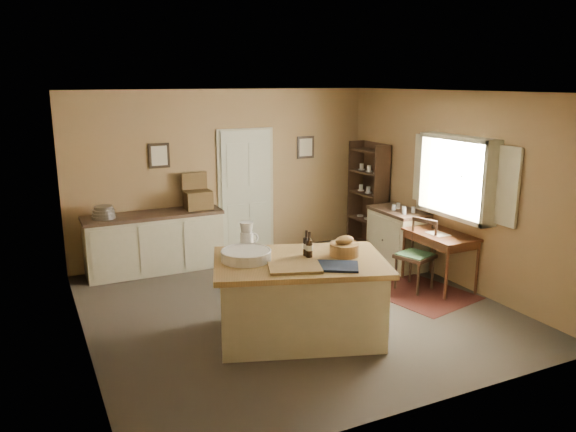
% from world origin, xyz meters
% --- Properties ---
extents(ground, '(5.00, 5.00, 0.00)m').
position_xyz_m(ground, '(0.00, 0.00, 0.00)').
color(ground, '#4E463C').
rests_on(ground, ground).
extents(wall_back, '(5.00, 0.10, 2.70)m').
position_xyz_m(wall_back, '(0.00, 2.50, 1.35)').
color(wall_back, olive).
rests_on(wall_back, ground).
extents(wall_front, '(5.00, 0.10, 2.70)m').
position_xyz_m(wall_front, '(0.00, -2.50, 1.35)').
color(wall_front, olive).
rests_on(wall_front, ground).
extents(wall_left, '(0.10, 5.00, 2.70)m').
position_xyz_m(wall_left, '(-2.50, 0.00, 1.35)').
color(wall_left, olive).
rests_on(wall_left, ground).
extents(wall_right, '(0.10, 5.00, 2.70)m').
position_xyz_m(wall_right, '(2.50, 0.00, 1.35)').
color(wall_right, olive).
rests_on(wall_right, ground).
extents(ceiling, '(5.00, 5.00, 0.00)m').
position_xyz_m(ceiling, '(0.00, 0.00, 2.70)').
color(ceiling, silver).
rests_on(ceiling, wall_back).
extents(door, '(0.97, 0.06, 2.11)m').
position_xyz_m(door, '(0.35, 2.47, 1.05)').
color(door, beige).
rests_on(door, ground).
extents(framed_prints, '(2.82, 0.02, 0.38)m').
position_xyz_m(framed_prints, '(0.20, 2.48, 1.72)').
color(framed_prints, black).
rests_on(framed_prints, ground).
extents(window, '(0.25, 1.99, 1.12)m').
position_xyz_m(window, '(2.42, -0.20, 1.55)').
color(window, beige).
rests_on(window, ground).
extents(work_island, '(2.18, 1.77, 1.20)m').
position_xyz_m(work_island, '(-0.30, -0.74, 0.48)').
color(work_island, beige).
rests_on(work_island, ground).
extents(sideboard, '(2.05, 0.58, 1.18)m').
position_xyz_m(sideboard, '(-1.24, 2.20, 0.48)').
color(sideboard, beige).
rests_on(sideboard, ground).
extents(rug, '(1.42, 1.80, 0.01)m').
position_xyz_m(rug, '(1.75, -0.17, 0.00)').
color(rug, '#4C2018').
rests_on(rug, ground).
extents(writing_desk, '(0.61, 1.00, 0.82)m').
position_xyz_m(writing_desk, '(2.20, -0.17, 0.67)').
color(writing_desk, '#371C0E').
rests_on(writing_desk, ground).
extents(desk_chair, '(0.57, 0.57, 0.95)m').
position_xyz_m(desk_chair, '(1.81, -0.13, 0.48)').
color(desk_chair, black).
rests_on(desk_chair, ground).
extents(right_cabinet, '(0.54, 0.97, 0.99)m').
position_xyz_m(right_cabinet, '(2.20, 0.81, 0.46)').
color(right_cabinet, beige).
rests_on(right_cabinet, ground).
extents(shelving_unit, '(0.31, 0.82, 1.82)m').
position_xyz_m(shelving_unit, '(2.35, 1.82, 0.91)').
color(shelving_unit, black).
rests_on(shelving_unit, ground).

